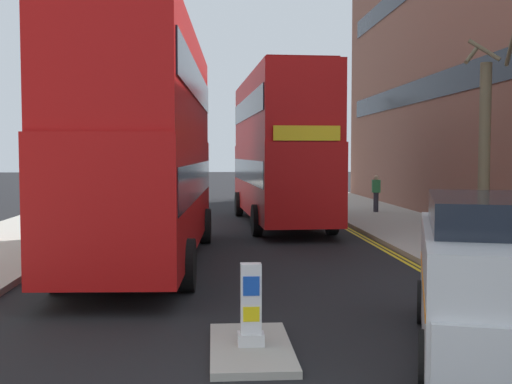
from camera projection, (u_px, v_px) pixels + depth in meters
sidewalk_right at (433, 236)px, 20.19m from camera, size 4.00×80.00×0.14m
sidewalk_left at (15, 240)px, 19.29m from camera, size 4.00×80.00×0.14m
kerb_line_outer at (385, 248)px, 18.06m from camera, size 0.10×56.00×0.01m
kerb_line_inner at (380, 248)px, 18.05m from camera, size 0.10×56.00×0.01m
traffic_island at (251, 348)px, 8.60m from camera, size 1.10×2.20×0.10m
keep_left_bollard at (251, 308)px, 8.56m from camera, size 0.36×0.28×1.11m
double_decker_bus_away at (147, 140)px, 15.51m from camera, size 3.13×10.90×5.64m
double_decker_bus_oncoming at (279, 145)px, 23.98m from camera, size 3.14×10.90×5.64m
taxi_minivan at (498, 278)px, 8.27m from camera, size 3.26×5.15×2.12m
pedestrian_far at (376, 193)px, 27.76m from camera, size 0.34×0.22×1.62m
street_tree_near at (305, 147)px, 40.32m from camera, size 2.10×2.00×6.23m
street_tree_mid at (485, 144)px, 18.20m from camera, size 1.53×1.50×6.11m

